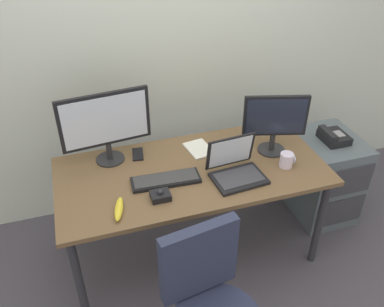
% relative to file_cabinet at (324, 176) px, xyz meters
% --- Properties ---
extents(ground_plane, '(8.00, 8.00, 0.00)m').
position_rel_file_cabinet_xyz_m(ground_plane, '(-1.09, -0.11, -0.33)').
color(ground_plane, '#4A464F').
extents(back_wall, '(6.00, 0.10, 2.80)m').
position_rel_file_cabinet_xyz_m(back_wall, '(-1.09, 0.63, 1.07)').
color(back_wall, silver).
rests_on(back_wall, ground).
extents(desk, '(1.66, 0.79, 0.72)m').
position_rel_file_cabinet_xyz_m(desk, '(-1.09, -0.11, 0.32)').
color(desk, brown).
rests_on(desk, ground).
extents(file_cabinet, '(0.42, 0.53, 0.67)m').
position_rel_file_cabinet_xyz_m(file_cabinet, '(0.00, 0.00, 0.00)').
color(file_cabinet, '#556066').
rests_on(file_cabinet, ground).
extents(desk_phone, '(0.17, 0.20, 0.09)m').
position_rel_file_cabinet_xyz_m(desk_phone, '(-0.01, -0.02, 0.37)').
color(desk_phone, black).
rests_on(desk_phone, file_cabinet).
extents(monitor_main, '(0.56, 0.18, 0.47)m').
position_rel_file_cabinet_xyz_m(monitor_main, '(-1.56, 0.14, 0.66)').
color(monitor_main, '#262628').
rests_on(monitor_main, desk).
extents(monitor_side, '(0.40, 0.18, 0.40)m').
position_rel_file_cabinet_xyz_m(monitor_side, '(-0.53, -0.07, 0.62)').
color(monitor_side, '#262628').
rests_on(monitor_side, desk).
extents(keyboard, '(0.42, 0.16, 0.03)m').
position_rel_file_cabinet_xyz_m(keyboard, '(-1.28, -0.18, 0.40)').
color(keyboard, black).
rests_on(keyboard, desk).
extents(laptop, '(0.33, 0.28, 0.24)m').
position_rel_file_cabinet_xyz_m(laptop, '(-0.86, -0.25, 0.45)').
color(laptop, black).
rests_on(laptop, desk).
extents(trackball_mouse, '(0.11, 0.09, 0.07)m').
position_rel_file_cabinet_xyz_m(trackball_mouse, '(-1.34, -0.32, 0.41)').
color(trackball_mouse, black).
rests_on(trackball_mouse, desk).
extents(coffee_mug, '(0.09, 0.08, 0.09)m').
position_rel_file_cabinet_xyz_m(coffee_mug, '(-0.52, -0.26, 0.44)').
color(coffee_mug, silver).
rests_on(coffee_mug, desk).
extents(paper_notepad, '(0.18, 0.23, 0.01)m').
position_rel_file_cabinet_xyz_m(paper_notepad, '(-0.98, 0.08, 0.40)').
color(paper_notepad, white).
rests_on(paper_notepad, desk).
extents(cell_phone, '(0.09, 0.15, 0.01)m').
position_rel_file_cabinet_xyz_m(cell_phone, '(-1.38, 0.15, 0.40)').
color(cell_phone, black).
rests_on(cell_phone, desk).
extents(banana, '(0.09, 0.19, 0.04)m').
position_rel_file_cabinet_xyz_m(banana, '(-1.58, -0.36, 0.41)').
color(banana, yellow).
rests_on(banana, desk).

